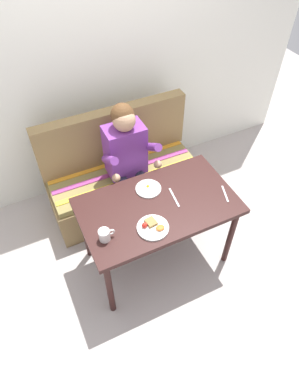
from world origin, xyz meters
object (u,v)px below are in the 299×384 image
person (128,156)px  knife (174,197)px  coffee_mug (105,235)px  couch (123,178)px  plate_breakfast (153,227)px  plate_eggs (149,188)px  fork (225,194)px  table (158,211)px

person → knife: 0.60m
person → coffee_mug: person is taller
couch → plate_breakfast: size_ratio=6.25×
plate_eggs → fork: (0.51, -0.30, -0.01)m
plate_breakfast → coffee_mug: bearing=170.1°
couch → coffee_mug: couch is taller
couch → plate_breakfast: bearing=-98.1°
coffee_mug → knife: 0.63m
plate_eggs → knife: (0.14, -0.17, -0.01)m
couch → knife: (0.14, -0.76, 0.40)m
table → coffee_mug: (-0.47, -0.13, 0.13)m
person → knife: person is taller
plate_eggs → knife: bearing=-50.1°
plate_eggs → person: bearing=89.4°
couch → coffee_mug: 1.10m
couch → plate_eggs: size_ratio=7.13×
knife → person: bearing=109.7°
couch → plate_eggs: bearing=-89.6°
couch → person: (0.01, -0.17, 0.41)m
table → couch: size_ratio=0.83×
fork → plate_eggs: bearing=168.1°
coffee_mug → plate_breakfast: bearing=-9.9°
couch → fork: (0.52, -0.90, 0.40)m
couch → fork: size_ratio=8.47×
couch → plate_breakfast: 1.04m
plate_eggs → coffee_mug: coffee_mug is taller
plate_breakfast → couch: bearing=81.9°
plate_eggs → plate_breakfast: bearing=-111.4°
table → plate_breakfast: size_ratio=5.21×
plate_breakfast → knife: bearing=34.4°
person → table: bearing=-90.8°
coffee_mug → knife: bearing=12.1°
plate_eggs → coffee_mug: (-0.48, -0.30, 0.04)m
coffee_mug → table: bearing=14.9°
fork → knife: same height
fork → table: bearing=-175.7°
table → plate_eggs: size_ratio=5.94×
couch → person: size_ratio=1.19×
plate_eggs → fork: bearing=-30.5°
couch → plate_breakfast: (-0.14, -0.95, 0.41)m
couch → fork: bearing=-60.0°
person → couch: bearing=92.7°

